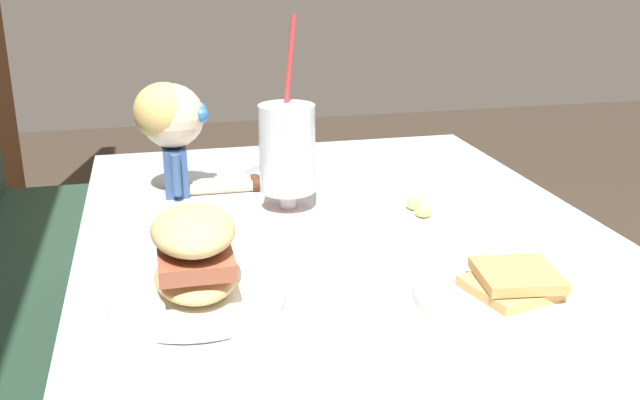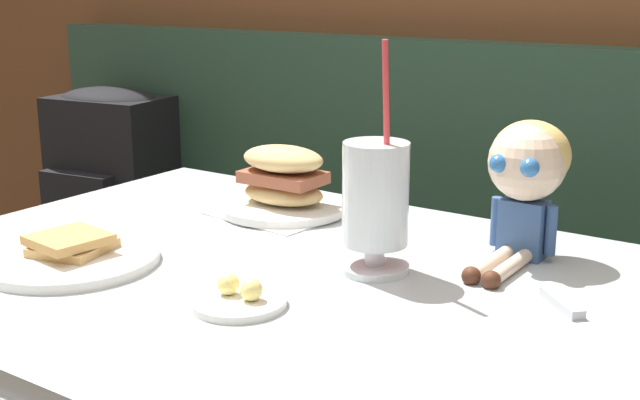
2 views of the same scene
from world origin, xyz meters
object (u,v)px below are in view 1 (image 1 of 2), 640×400
object	(u,v)px
toast_plate	(515,293)
butter_knife	(265,164)
sandwich_plate	(195,266)
seated_doll	(172,122)
milkshake_glass	(287,153)
butter_saucer	(420,214)

from	to	relation	value
toast_plate	butter_knife	bearing A→B (deg)	17.60
sandwich_plate	seated_doll	world-z (taller)	seated_doll
toast_plate	seated_doll	size ratio (longest dim) A/B	1.15
milkshake_glass	seated_doll	world-z (taller)	milkshake_glass
toast_plate	seated_doll	world-z (taller)	seated_doll
milkshake_glass	sandwich_plate	xyz separation A→B (m)	(-0.28, 0.17, -0.06)
butter_saucer	milkshake_glass	bearing A→B (deg)	69.77
butter_knife	seated_doll	bearing A→B (deg)	127.44
milkshake_glass	sandwich_plate	distance (m)	0.33
toast_plate	butter_saucer	bearing A→B (deg)	2.27
milkshake_glass	butter_knife	distance (m)	0.30
seated_doll	butter_saucer	bearing A→B (deg)	-120.29
sandwich_plate	butter_saucer	world-z (taller)	sandwich_plate
butter_saucer	seated_doll	xyz separation A→B (m)	(0.22, 0.37, 0.12)
toast_plate	sandwich_plate	xyz separation A→B (m)	(0.09, 0.38, 0.03)
toast_plate	milkshake_glass	xyz separation A→B (m)	(0.37, 0.21, 0.09)
butter_saucer	butter_knife	world-z (taller)	butter_saucer
sandwich_plate	butter_knife	distance (m)	0.59
butter_saucer	butter_knife	size ratio (longest dim) A/B	0.66
butter_saucer	seated_doll	size ratio (longest dim) A/B	0.55
toast_plate	seated_doll	xyz separation A→B (m)	(0.52, 0.38, 0.12)
sandwich_plate	seated_doll	xyz separation A→B (m)	(0.42, 0.00, 0.08)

